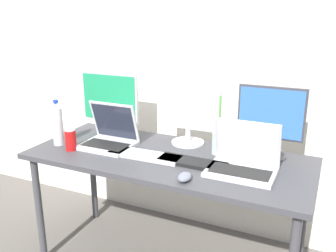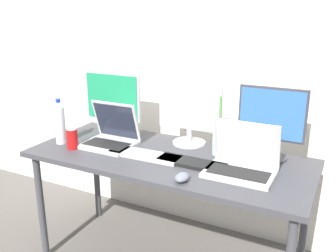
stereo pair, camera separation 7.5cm
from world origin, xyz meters
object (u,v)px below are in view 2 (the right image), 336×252
(keyboard_main, at_px, (145,155))
(keyboard_aux, at_px, (192,163))
(laptop_silver, at_px, (111,135))
(water_bottle, at_px, (60,123))
(mouse_by_keyboard, at_px, (182,177))
(monitor_center, at_px, (189,114))
(soda_can_near_keyboard, at_px, (72,139))
(bamboo_vase, at_px, (219,142))
(monitor_left, at_px, (113,101))
(work_desk, at_px, (168,167))
(monitor_right, at_px, (271,122))
(laptop_secondary, at_px, (242,162))

(keyboard_main, bearing_deg, keyboard_aux, 1.82)
(laptop_silver, bearing_deg, water_bottle, -158.38)
(keyboard_aux, bearing_deg, mouse_by_keyboard, -78.41)
(monitor_center, height_order, soda_can_near_keyboard, monitor_center)
(mouse_by_keyboard, xyz_separation_m, bamboo_vase, (0.04, 0.42, 0.05))
(monitor_left, bearing_deg, water_bottle, -112.53)
(laptop_silver, xyz_separation_m, bamboo_vase, (0.65, 0.15, 0.01))
(laptop_silver, distance_m, water_bottle, 0.33)
(work_desk, xyz_separation_m, laptop_silver, (-0.40, 0.01, 0.13))
(monitor_left, distance_m, laptop_silver, 0.32)
(monitor_left, height_order, water_bottle, monitor_left)
(work_desk, bearing_deg, keyboard_aux, -17.88)
(work_desk, bearing_deg, bamboo_vase, 31.52)
(monitor_left, relative_size, monitor_center, 1.04)
(soda_can_near_keyboard, bearing_deg, keyboard_main, 10.64)
(monitor_right, bearing_deg, mouse_by_keyboard, -122.25)
(keyboard_main, xyz_separation_m, keyboard_aux, (0.29, 0.02, 0.00))
(monitor_center, relative_size, laptop_silver, 1.31)
(work_desk, distance_m, laptop_secondary, 0.46)
(keyboard_main, xyz_separation_m, mouse_by_keyboard, (0.32, -0.19, 0.01))
(laptop_silver, relative_size, keyboard_main, 0.73)
(mouse_by_keyboard, bearing_deg, laptop_secondary, 41.81)
(laptop_secondary, bearing_deg, water_bottle, -176.00)
(work_desk, xyz_separation_m, keyboard_main, (-0.11, -0.07, 0.08))
(laptop_silver, relative_size, water_bottle, 1.09)
(laptop_secondary, height_order, soda_can_near_keyboard, laptop_secondary)
(keyboard_main, relative_size, soda_can_near_keyboard, 3.37)
(keyboard_main, bearing_deg, laptop_silver, 163.04)
(water_bottle, bearing_deg, keyboard_main, 3.89)
(soda_can_near_keyboard, bearing_deg, water_bottle, 160.68)
(monitor_right, height_order, soda_can_near_keyboard, monitor_right)
(monitor_left, height_order, laptop_silver, monitor_left)
(monitor_left, bearing_deg, laptop_secondary, -15.79)
(monitor_left, height_order, keyboard_main, monitor_left)
(laptop_silver, bearing_deg, laptop_secondary, -2.66)
(monitor_center, xyz_separation_m, laptop_secondary, (0.42, -0.27, -0.13))
(monitor_left, xyz_separation_m, monitor_center, (0.57, -0.01, -0.02))
(monitor_right, distance_m, water_bottle, 1.27)
(water_bottle, relative_size, bamboo_vase, 0.83)
(mouse_by_keyboard, height_order, soda_can_near_keyboard, soda_can_near_keyboard)
(keyboard_main, relative_size, bamboo_vase, 1.23)
(mouse_by_keyboard, bearing_deg, soda_can_near_keyboard, 169.17)
(monitor_right, relative_size, laptop_silver, 1.31)
(monitor_center, relative_size, water_bottle, 1.43)
(laptop_silver, relative_size, soda_can_near_keyboard, 2.47)
(monitor_right, height_order, water_bottle, monitor_right)
(soda_can_near_keyboard, bearing_deg, monitor_center, 33.88)
(laptop_secondary, xyz_separation_m, mouse_by_keyboard, (-0.23, -0.23, -0.04))
(work_desk, distance_m, water_bottle, 0.73)
(monitor_left, bearing_deg, work_desk, -24.45)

